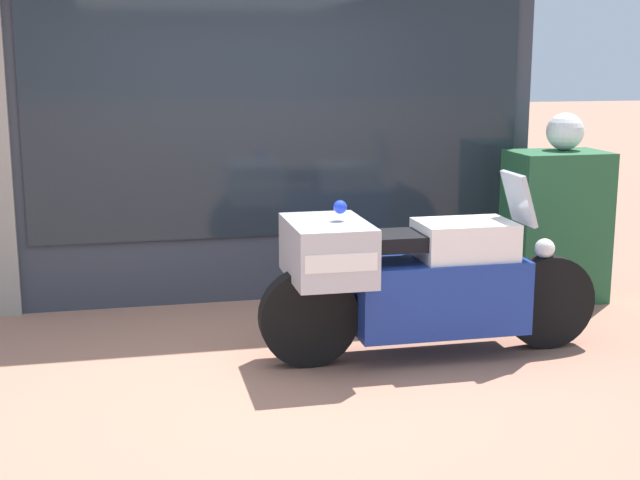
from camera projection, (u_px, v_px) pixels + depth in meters
ground_plane at (276, 375)px, 5.72m from camera, size 60.00×60.00×0.00m
shop_building at (187, 72)px, 7.16m from camera, size 5.09×0.55×3.74m
window_display at (273, 236)px, 7.63m from camera, size 3.82×0.30×2.06m
paramedic_motorcycle at (411, 277)px, 5.95m from camera, size 2.36×0.77×1.24m
utility_cabinet at (555, 226)px, 7.39m from camera, size 0.77×0.54×1.24m
white_helmet at (565, 131)px, 7.33m from camera, size 0.31×0.31×0.31m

